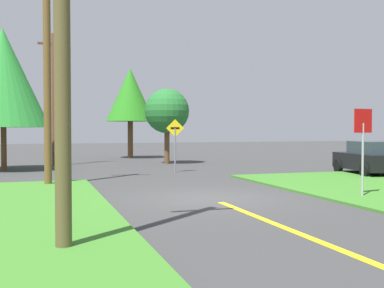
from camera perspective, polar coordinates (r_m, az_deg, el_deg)
ground_plane at (r=15.15m, az=2.10°, el=-6.53°), size 120.00×120.00×0.00m
stop_sign at (r=15.89m, az=19.97°, el=1.00°), size 0.75×0.16×2.84m
car_on_crossroad at (r=24.18m, az=20.78°, el=-1.61°), size 2.63×4.16×1.62m
utility_pole_mid at (r=19.26m, az=-17.13°, el=9.55°), size 1.80×0.41×9.38m
utility_pole_far at (r=29.47m, az=-16.37°, el=5.44°), size 1.80×0.31×7.89m
direction_sign at (r=23.81m, az=-2.05°, el=0.56°), size 0.90×0.19×2.70m
oak_tree_left at (r=29.83m, az=-3.05°, el=3.97°), size 2.81×2.81×4.75m
pine_tree_center at (r=27.16m, az=-21.90°, el=7.46°), size 4.79×4.79×7.57m
oak_tree_right at (r=36.05m, az=-7.49°, el=5.88°), size 3.63×3.63×6.79m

